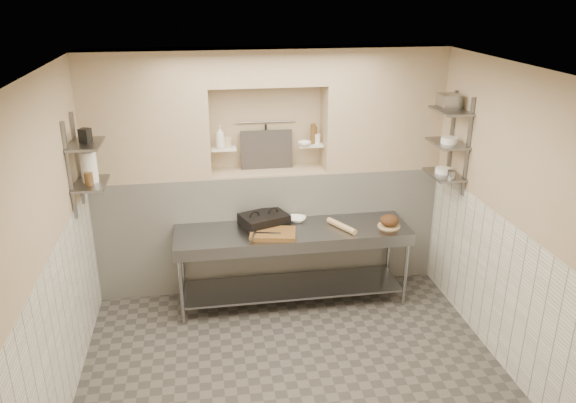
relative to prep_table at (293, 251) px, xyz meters
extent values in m
cube|color=#4E4945|center=(-0.20, -1.18, -0.69)|extent=(4.00, 3.90, 0.10)
cube|color=silver|center=(-0.20, -1.18, 2.21)|extent=(4.00, 3.90, 0.10)
cube|color=tan|center=(-2.25, -1.18, 0.76)|extent=(0.10, 3.90, 2.80)
cube|color=tan|center=(1.85, -1.18, 0.76)|extent=(0.10, 3.90, 2.80)
cube|color=tan|center=(-0.20, 0.82, 0.76)|extent=(4.00, 0.10, 2.80)
cube|color=tan|center=(-0.20, -3.18, 0.76)|extent=(4.00, 0.10, 2.80)
cube|color=white|center=(-0.20, 0.57, 0.06)|extent=(4.00, 0.40, 1.40)
cube|color=tan|center=(-0.20, 0.57, 0.77)|extent=(1.30, 0.40, 0.02)
cube|color=tan|center=(-1.52, 0.57, 1.46)|extent=(1.35, 0.40, 1.40)
cube|color=tan|center=(1.13, 0.57, 1.46)|extent=(1.35, 0.40, 1.40)
cube|color=tan|center=(-0.20, 0.57, 1.96)|extent=(1.30, 0.40, 0.40)
cube|color=white|center=(-2.19, -1.18, 0.06)|extent=(0.02, 3.90, 1.40)
cube|color=white|center=(1.79, -1.18, 0.06)|extent=(0.02, 3.90, 1.40)
cube|color=white|center=(-0.70, 0.57, 1.06)|extent=(0.28, 0.16, 0.02)
cube|color=white|center=(0.30, 0.57, 1.06)|extent=(0.28, 0.16, 0.02)
cylinder|color=gray|center=(-0.20, 0.74, 1.31)|extent=(0.70, 0.02, 0.02)
cylinder|color=black|center=(-0.20, 0.72, 1.14)|extent=(0.02, 0.02, 0.30)
cube|color=#383330|center=(-0.20, 0.67, 1.00)|extent=(0.60, 0.08, 0.45)
cube|color=slate|center=(-2.17, 0.07, 1.16)|extent=(0.03, 0.03, 0.95)
cube|color=slate|center=(-2.17, -0.33, 1.16)|extent=(0.03, 0.03, 0.95)
cube|color=slate|center=(-2.04, -0.13, 0.96)|extent=(0.30, 0.50, 0.02)
cube|color=slate|center=(-2.04, -0.13, 1.36)|extent=(0.30, 0.50, 0.03)
cube|color=slate|center=(1.78, 0.07, 1.21)|extent=(0.03, 0.03, 1.05)
cube|color=slate|center=(1.78, -0.33, 1.21)|extent=(0.03, 0.03, 1.05)
cube|color=slate|center=(1.64, -0.13, 0.86)|extent=(0.30, 0.50, 0.02)
cube|color=slate|center=(1.64, -0.13, 1.21)|extent=(0.30, 0.50, 0.02)
cube|color=slate|center=(1.64, -0.13, 1.56)|extent=(0.30, 0.50, 0.03)
cube|color=gray|center=(0.00, 0.02, 0.24)|extent=(2.60, 0.70, 0.04)
cube|color=gray|center=(0.00, 0.02, -0.46)|extent=(2.45, 0.60, 0.03)
cube|color=gray|center=(0.00, -0.31, 0.18)|extent=(2.60, 0.02, 0.12)
cylinder|color=gray|center=(-1.24, -0.27, -0.21)|extent=(0.04, 0.04, 0.86)
cylinder|color=gray|center=(-1.24, 0.31, -0.21)|extent=(0.04, 0.04, 0.86)
cylinder|color=gray|center=(1.24, -0.27, -0.21)|extent=(0.04, 0.04, 0.86)
cylinder|color=gray|center=(1.24, 0.31, -0.21)|extent=(0.04, 0.04, 0.86)
cube|color=black|center=(-0.30, 0.17, 0.30)|extent=(0.59, 0.51, 0.09)
cube|color=black|center=(-0.30, 0.17, 0.37)|extent=(0.59, 0.51, 0.05)
cube|color=brown|center=(-0.24, -0.11, 0.28)|extent=(0.54, 0.43, 0.04)
cube|color=gray|center=(-0.30, -0.14, 0.31)|extent=(0.29, 0.09, 0.01)
cylinder|color=gray|center=(-0.46, -0.21, 0.32)|extent=(0.11, 0.27, 0.03)
imported|color=white|center=(0.09, 0.23, 0.28)|extent=(0.27, 0.27, 0.05)
cylinder|color=#D2B97A|center=(0.54, -0.05, 0.29)|extent=(0.26, 0.41, 0.07)
cylinder|color=#D2B97A|center=(1.08, -0.08, 0.26)|extent=(0.25, 0.25, 0.01)
ellipsoid|color=#4C2D19|center=(1.08, -0.08, 0.34)|extent=(0.21, 0.21, 0.13)
imported|color=white|center=(-0.73, 0.53, 1.20)|extent=(0.13, 0.13, 0.26)
cube|color=tan|center=(-0.66, 0.58, 1.13)|extent=(0.08, 0.08, 0.13)
imported|color=white|center=(0.22, 0.51, 1.09)|extent=(0.16, 0.16, 0.05)
cylinder|color=brown|center=(0.35, 0.59, 1.17)|extent=(0.05, 0.05, 0.20)
cylinder|color=brown|center=(0.33, 0.59, 1.19)|extent=(0.06, 0.06, 0.23)
cylinder|color=white|center=(0.38, 0.58, 1.13)|extent=(0.07, 0.07, 0.11)
cylinder|color=white|center=(-2.04, -0.11, 1.12)|extent=(0.15, 0.15, 0.31)
cylinder|color=brown|center=(-2.04, -0.20, 1.03)|extent=(0.08, 0.08, 0.12)
cube|color=black|center=(-2.04, -0.10, 1.44)|extent=(0.13, 0.13, 0.13)
cylinder|color=white|center=(1.64, -0.11, 0.90)|extent=(0.18, 0.18, 0.05)
cylinder|color=gray|center=(1.64, -0.31, 0.92)|extent=(0.09, 0.09, 0.09)
cylinder|color=white|center=(1.64, -0.17, 1.25)|extent=(0.17, 0.17, 0.06)
cube|color=gray|center=(1.64, -0.07, 1.65)|extent=(0.20, 0.24, 0.15)
camera|label=1|loc=(-0.95, -5.58, 2.77)|focal=35.00mm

